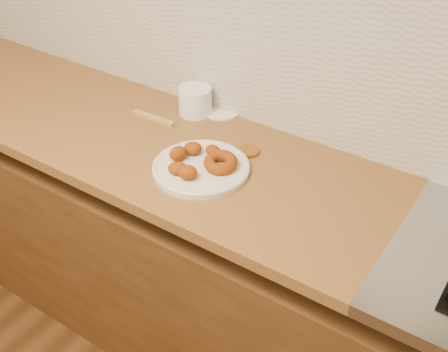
# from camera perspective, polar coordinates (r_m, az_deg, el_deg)

# --- Properties ---
(wall_back) EXTENTS (4.00, 0.02, 2.70)m
(wall_back) POSITION_cam_1_polar(r_m,az_deg,el_deg) (1.79, 7.58, 17.17)
(wall_back) COLOR #C0B08F
(wall_back) RESTS_ON ground
(base_cabinet) EXTENTS (3.60, 0.60, 0.77)m
(base_cabinet) POSITION_cam_1_polar(r_m,az_deg,el_deg) (2.09, 1.46, -11.13)
(base_cabinet) COLOR brown
(base_cabinet) RESTS_ON floor
(butcher_block) EXTENTS (2.30, 0.62, 0.04)m
(butcher_block) POSITION_cam_1_polar(r_m,az_deg,el_deg) (2.12, -13.35, 5.65)
(butcher_block) COLOR brown
(butcher_block) RESTS_ON base_cabinet
(backsplash) EXTENTS (3.60, 0.02, 0.60)m
(backsplash) POSITION_cam_1_polar(r_m,az_deg,el_deg) (1.83, 7.03, 12.63)
(backsplash) COLOR #BAB6A7
(backsplash) RESTS_ON wall_back
(donut_plate) EXTENTS (0.30, 0.30, 0.02)m
(donut_plate) POSITION_cam_1_polar(r_m,az_deg,el_deg) (1.75, -2.35, 0.83)
(donut_plate) COLOR silver
(donut_plate) RESTS_ON butcher_block
(ring_donut) EXTENTS (0.15, 0.15, 0.05)m
(ring_donut) POSITION_cam_1_polar(r_m,az_deg,el_deg) (1.73, -0.37, 1.40)
(ring_donut) COLOR maroon
(ring_donut) RESTS_ON donut_plate
(fried_dough_chunks) EXTENTS (0.15, 0.20, 0.05)m
(fried_dough_chunks) POSITION_cam_1_polar(r_m,az_deg,el_deg) (1.74, -3.67, 1.73)
(fried_dough_chunks) COLOR maroon
(fried_dough_chunks) RESTS_ON donut_plate
(plastic_tub) EXTENTS (0.15, 0.15, 0.10)m
(plastic_tub) POSITION_cam_1_polar(r_m,az_deg,el_deg) (2.04, -2.94, 7.65)
(plastic_tub) COLOR white
(plastic_tub) RESTS_ON butcher_block
(tub_lid) EXTENTS (0.14, 0.14, 0.01)m
(tub_lid) POSITION_cam_1_polar(r_m,az_deg,el_deg) (2.07, -0.23, 6.60)
(tub_lid) COLOR white
(tub_lid) RESTS_ON butcher_block
(brass_jar_lid) EXTENTS (0.08, 0.08, 0.01)m
(brass_jar_lid) POSITION_cam_1_polar(r_m,az_deg,el_deg) (1.84, 2.45, 2.52)
(brass_jar_lid) COLOR #A06E22
(brass_jar_lid) RESTS_ON butcher_block
(wooden_utensil) EXTENTS (0.18, 0.03, 0.01)m
(wooden_utensil) POSITION_cam_1_polar(r_m,az_deg,el_deg) (2.03, -7.19, 5.86)
(wooden_utensil) COLOR #A68549
(wooden_utensil) RESTS_ON butcher_block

